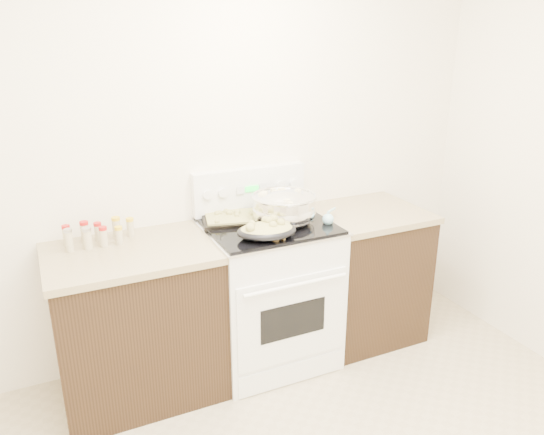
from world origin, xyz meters
TOP-DOWN VIEW (x-y plane):
  - room_shell at (0.00, 0.00)m, footprint 4.10×3.60m
  - counter_left at (-0.48, 1.43)m, footprint 0.93×0.67m
  - counter_right at (1.08, 1.43)m, footprint 0.73×0.67m
  - kitchen_range at (0.35, 1.42)m, footprint 0.78×0.73m
  - mixing_bowl at (0.44, 1.40)m, footprint 0.50×0.50m
  - roasting_pan at (0.24, 1.22)m, footprint 0.38×0.30m
  - baking_sheet at (0.20, 1.56)m, footprint 0.49×0.40m
  - wooden_spoon at (0.28, 1.19)m, footprint 0.07×0.26m
  - blue_ladle at (0.69, 1.28)m, footprint 0.19×0.21m
  - spice_jars at (-0.63, 1.59)m, footprint 0.39×0.15m

SIDE VIEW (x-z plane):
  - counter_left at x=-0.48m, z-range 0.00..0.92m
  - counter_right at x=1.08m, z-range 0.00..0.92m
  - kitchen_range at x=0.35m, z-range -0.12..1.10m
  - wooden_spoon at x=0.28m, z-range 0.93..0.98m
  - baking_sheet at x=0.20m, z-range 0.93..0.99m
  - blue_ladle at x=0.69m, z-range 0.93..1.02m
  - spice_jars at x=-0.63m, z-range 0.92..1.05m
  - roasting_pan at x=0.24m, z-range 0.93..1.05m
  - mixing_bowl at x=0.44m, z-range 0.92..1.15m
  - room_shell at x=0.00m, z-range 0.33..3.08m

